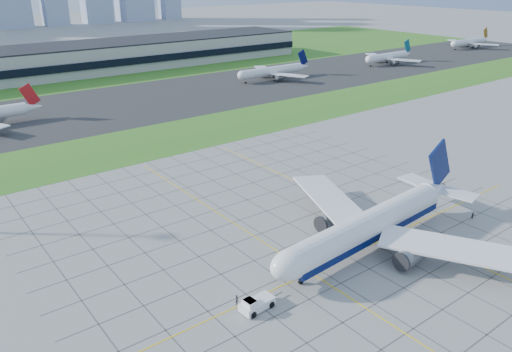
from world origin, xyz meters
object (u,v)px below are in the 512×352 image
(crew_far, at_px, (473,216))
(distant_jet_4, at_px, (469,42))
(pushback_tug, at_px, (256,304))
(crew_near, at_px, (237,300))
(airliner, at_px, (370,226))
(distant_jet_3, at_px, (388,57))
(distant_jet_2, at_px, (273,71))

(crew_far, distance_m, distant_jet_4, 307.11)
(pushback_tug, distance_m, crew_near, 3.55)
(crew_far, bearing_deg, crew_near, -151.72)
(crew_far, bearing_deg, pushback_tug, -149.00)
(pushback_tug, height_order, distant_jet_4, distant_jet_4)
(airliner, distance_m, pushback_tug, 31.63)
(pushback_tug, distance_m, distant_jet_3, 260.75)
(airliner, height_order, distant_jet_2, airliner)
(crew_near, distance_m, distant_jet_4, 358.86)
(airliner, relative_size, distant_jet_3, 1.38)
(distant_jet_4, bearing_deg, crew_far, -148.85)
(airliner, height_order, crew_near, airliner)
(crew_near, bearing_deg, pushback_tug, -97.53)
(distant_jet_3, distance_m, distant_jet_4, 107.71)
(distant_jet_4, bearing_deg, airliner, -152.43)
(crew_near, bearing_deg, distant_jet_2, 12.28)
(crew_near, bearing_deg, crew_far, -43.21)
(crew_far, xyz_separation_m, distant_jet_4, (262.81, 158.85, 3.65))
(distant_jet_2, xyz_separation_m, distant_jet_3, (88.23, -6.22, -0.00))
(airliner, bearing_deg, crew_far, -16.18)
(airliner, distance_m, crew_far, 30.30)
(distant_jet_2, relative_size, distant_jet_3, 1.07)
(crew_near, distance_m, distant_jet_3, 260.48)
(distant_jet_2, bearing_deg, crew_far, -113.30)
(airliner, distance_m, distant_jet_3, 234.00)
(airliner, relative_size, crew_far, 35.13)
(airliner, height_order, crew_far, airliner)
(pushback_tug, xyz_separation_m, crew_near, (-1.73, 3.10, -0.19))
(distant_jet_2, bearing_deg, pushback_tug, -130.06)
(distant_jet_2, distance_m, distant_jet_4, 195.59)
(crew_near, height_order, distant_jet_2, distant_jet_2)
(airliner, bearing_deg, crew_near, 174.67)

